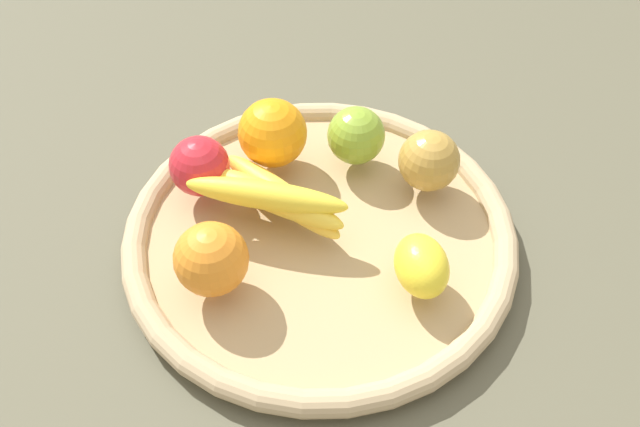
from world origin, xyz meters
TOP-DOWN VIEW (x-y plane):
  - ground_plane at (0.00, 0.00)m, footprint 2.40×2.40m
  - basket at (0.00, 0.00)m, footprint 0.44×0.44m
  - banana_bunch at (-0.05, 0.00)m, footprint 0.18×0.11m
  - apple_2 at (-0.14, 0.02)m, footprint 0.09×0.09m
  - orange_0 at (-0.08, -0.10)m, footprint 0.10×0.10m
  - apple_0 at (0.01, 0.12)m, footprint 0.08×0.08m
  - orange_1 at (-0.08, 0.09)m, footprint 0.09×0.09m
  - lemon_0 at (0.12, -0.05)m, footprint 0.08×0.09m
  - apple_1 at (0.10, 0.10)m, footprint 0.10×0.10m

SIDE VIEW (x-z plane):
  - ground_plane at x=0.00m, z-range 0.00..0.00m
  - basket at x=0.00m, z-range 0.00..0.03m
  - lemon_0 at x=0.12m, z-range 0.03..0.09m
  - banana_bunch at x=-0.05m, z-range 0.03..0.09m
  - apple_0 at x=0.01m, z-range 0.03..0.10m
  - apple_2 at x=-0.14m, z-range 0.03..0.10m
  - apple_1 at x=0.10m, z-range 0.03..0.10m
  - orange_0 at x=-0.08m, z-range 0.03..0.11m
  - orange_1 at x=-0.08m, z-range 0.03..0.11m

